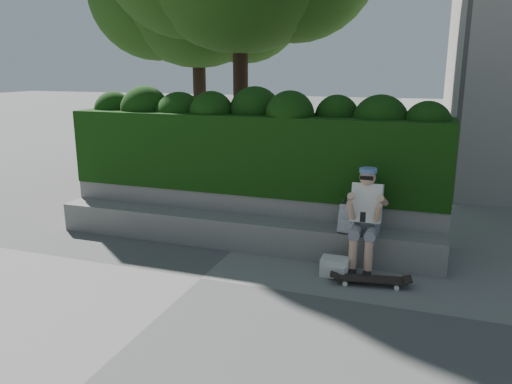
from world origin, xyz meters
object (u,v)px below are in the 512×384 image
at_px(backpack_plaid, 349,219).
at_px(backpack_ground, 335,267).
at_px(person, 366,215).
at_px(skateboard, 370,279).

xyz_separation_m(backpack_plaid, backpack_ground, (-0.09, -0.47, -0.53)).
distance_m(person, backpack_ground, 0.81).
bearing_deg(skateboard, backpack_ground, 153.20).
bearing_deg(backpack_plaid, backpack_ground, -89.87).
bearing_deg(person, skateboard, -72.95).
xyz_separation_m(person, backpack_plaid, (-0.23, 0.08, -0.11)).
bearing_deg(skateboard, person, 98.42).
height_order(person, backpack_ground, person).
relative_size(person, backpack_plaid, 3.56).
height_order(person, skateboard, person).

